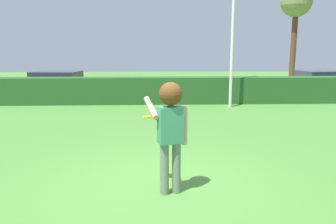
{
  "coord_description": "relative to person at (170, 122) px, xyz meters",
  "views": [
    {
      "loc": [
        -0.07,
        -5.37,
        2.28
      ],
      "look_at": [
        0.17,
        0.68,
        1.15
      ],
      "focal_mm": 35.53,
      "sensor_mm": 36.0,
      "label": 1
    }
  ],
  "objects": [
    {
      "name": "parked_car_white",
      "position": [
        8.24,
        11.49,
        -0.48
      ],
      "size": [
        4.4,
        2.28,
        1.25
      ],
      "color": "white",
      "rests_on": "ground"
    },
    {
      "name": "hedge_row",
      "position": [
        -0.16,
        9.22,
        -0.6
      ],
      "size": [
        26.73,
        0.9,
        1.13
      ],
      "primitive_type": "cube",
      "color": "#255222",
      "rests_on": "ground"
    },
    {
      "name": "lamppost",
      "position": [
        2.82,
        8.18,
        2.61
      ],
      "size": [
        0.24,
        0.24,
        6.91
      ],
      "color": "silver",
      "rests_on": "ground"
    },
    {
      "name": "parked_car_red",
      "position": [
        -5.07,
        11.5,
        -0.48
      ],
      "size": [
        4.37,
        2.19,
        1.25
      ],
      "color": "#B21E1E",
      "rests_on": "ground"
    },
    {
      "name": "person",
      "position": [
        0.0,
        0.0,
        0.0
      ],
      "size": [
        0.7,
        0.69,
        1.8
      ],
      "color": "slate",
      "rests_on": "ground"
    },
    {
      "name": "willow_tree",
      "position": [
        9.34,
        17.94,
        4.13
      ],
      "size": [
        2.1,
        2.1,
        6.56
      ],
      "color": "brown",
      "rests_on": "ground"
    },
    {
      "name": "ground_plane",
      "position": [
        -0.16,
        0.31,
        -1.17
      ],
      "size": [
        60.0,
        60.0,
        0.0
      ],
      "primitive_type": "plane",
      "color": "#477E33"
    },
    {
      "name": "frisbee",
      "position": [
        -0.31,
        0.35,
        0.02
      ],
      "size": [
        0.26,
        0.26,
        0.11
      ],
      "color": "yellow"
    }
  ]
}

